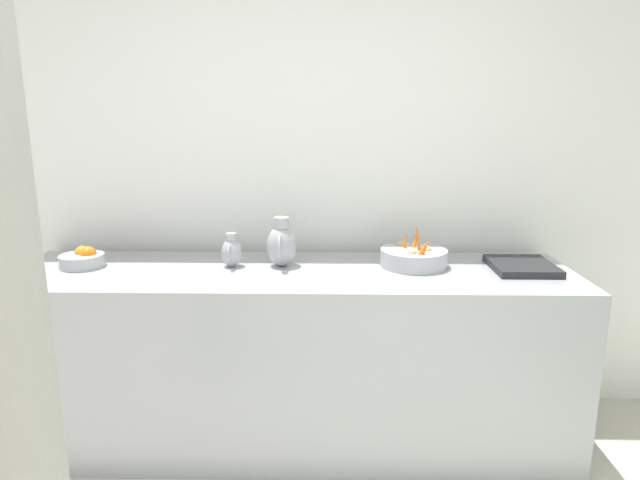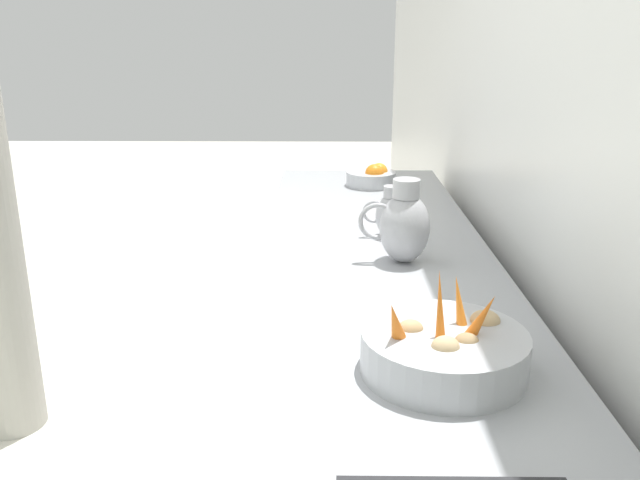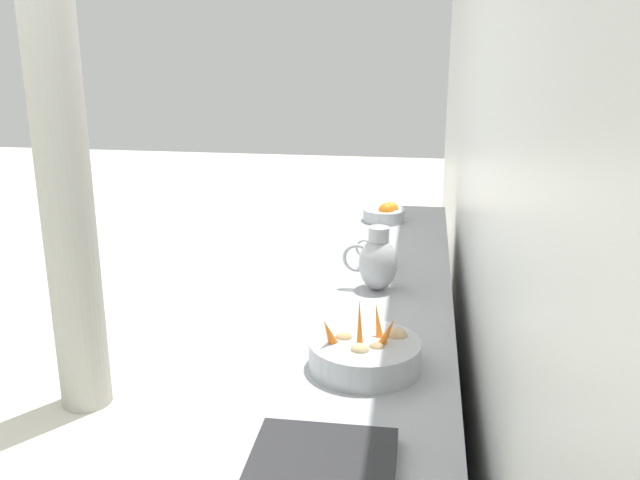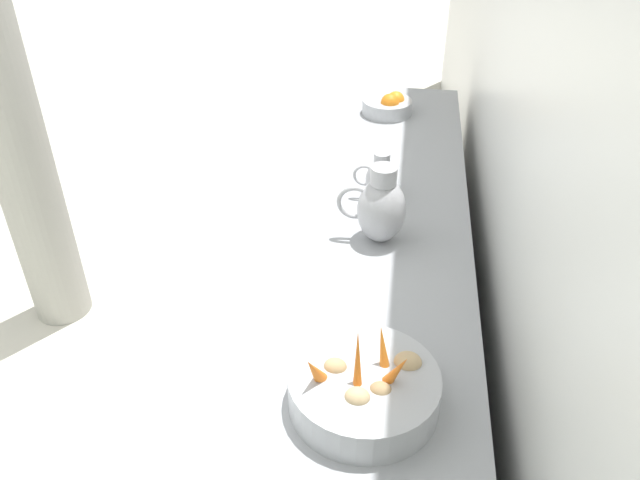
{
  "view_description": "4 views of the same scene",
  "coord_description": "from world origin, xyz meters",
  "px_view_note": "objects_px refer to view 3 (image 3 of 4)",
  "views": [
    {
      "loc": [
        1.15,
        0.01,
        1.68
      ],
      "look_at": [
        -1.45,
        -0.04,
        1.08
      ],
      "focal_mm": 30.81,
      "sensor_mm": 36.0,
      "label": 1
    },
    {
      "loc": [
        -1.32,
        1.64,
        1.59
      ],
      "look_at": [
        -1.3,
        -0.16,
        1.01
      ],
      "focal_mm": 37.0,
      "sensor_mm": 36.0,
      "label": 2
    },
    {
      "loc": [
        -1.71,
        2.39,
        1.93
      ],
      "look_at": [
        -1.3,
        -0.41,
        1.06
      ],
      "focal_mm": 40.11,
      "sensor_mm": 36.0,
      "label": 3
    },
    {
      "loc": [
        -1.6,
        1.4,
        2.02
      ],
      "look_at": [
        -1.39,
        -0.01,
        1.06
      ],
      "focal_mm": 34.97,
      "sensor_mm": 36.0,
      "label": 4
    }
  ],
  "objects_px": {
    "vegetable_colander": "(365,354)",
    "orange_bowl": "(385,214)",
    "support_column": "(57,117)",
    "metal_pitcher_tall": "(377,262)",
    "metal_pitcher_short": "(377,250)"
  },
  "relations": [
    {
      "from": "vegetable_colander",
      "to": "orange_bowl",
      "type": "xyz_separation_m",
      "value": [
        0.04,
        -1.68,
        -0.01
      ]
    },
    {
      "from": "vegetable_colander",
      "to": "support_column",
      "type": "height_order",
      "value": "support_column"
    },
    {
      "from": "metal_pitcher_tall",
      "to": "support_column",
      "type": "xyz_separation_m",
      "value": [
        1.55,
        -0.53,
        0.46
      ]
    },
    {
      "from": "vegetable_colander",
      "to": "metal_pitcher_short",
      "type": "distance_m",
      "value": 0.93
    },
    {
      "from": "orange_bowl",
      "to": "support_column",
      "type": "bearing_deg",
      "value": 17.63
    },
    {
      "from": "vegetable_colander",
      "to": "support_column",
      "type": "xyz_separation_m",
      "value": [
        1.56,
        -1.2,
        0.53
      ]
    },
    {
      "from": "orange_bowl",
      "to": "support_column",
      "type": "relative_size",
      "value": 0.07
    },
    {
      "from": "metal_pitcher_short",
      "to": "support_column",
      "type": "bearing_deg",
      "value": -10.16
    },
    {
      "from": "vegetable_colander",
      "to": "metal_pitcher_short",
      "type": "xyz_separation_m",
      "value": [
        0.03,
        -0.93,
        0.03
      ]
    },
    {
      "from": "metal_pitcher_tall",
      "to": "support_column",
      "type": "bearing_deg",
      "value": -18.79
    },
    {
      "from": "support_column",
      "to": "orange_bowl",
      "type": "bearing_deg",
      "value": -162.37
    },
    {
      "from": "support_column",
      "to": "metal_pitcher_short",
      "type": "bearing_deg",
      "value": 169.84
    },
    {
      "from": "metal_pitcher_short",
      "to": "support_column",
      "type": "relative_size",
      "value": 0.06
    },
    {
      "from": "metal_pitcher_tall",
      "to": "vegetable_colander",
      "type": "bearing_deg",
      "value": 90.87
    },
    {
      "from": "vegetable_colander",
      "to": "support_column",
      "type": "bearing_deg",
      "value": -37.57
    }
  ]
}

